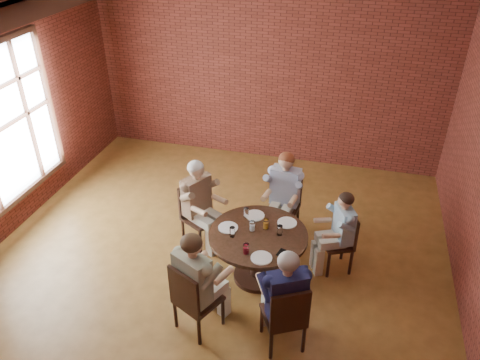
% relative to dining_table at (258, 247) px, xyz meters
% --- Properties ---
extents(floor, '(7.00, 7.00, 0.00)m').
position_rel_dining_table_xyz_m(floor, '(-0.65, -0.06, -0.53)').
color(floor, olive).
rests_on(floor, ground).
extents(ceiling, '(7.00, 7.00, 0.00)m').
position_rel_dining_table_xyz_m(ceiling, '(-0.65, -0.06, 2.87)').
color(ceiling, silver).
rests_on(ceiling, wall_back).
extents(wall_back, '(7.00, 0.00, 7.00)m').
position_rel_dining_table_xyz_m(wall_back, '(-0.65, 3.44, 1.17)').
color(wall_back, maroon).
rests_on(wall_back, ground).
extents(window, '(0.10, 2.16, 2.36)m').
position_rel_dining_table_xyz_m(window, '(-3.83, 0.34, 1.12)').
color(window, white).
rests_on(window, wall_left).
extents(dining_table, '(1.29, 1.29, 0.75)m').
position_rel_dining_table_xyz_m(dining_table, '(0.00, 0.00, 0.00)').
color(dining_table, black).
rests_on(dining_table, floor).
extents(chair_a, '(0.50, 0.50, 0.88)m').
position_rel_dining_table_xyz_m(chair_a, '(1.07, 0.50, -0.04)').
color(chair_a, black).
rests_on(chair_a, floor).
extents(diner_a, '(0.72, 0.67, 1.24)m').
position_rel_dining_table_xyz_m(diner_a, '(1.00, 0.47, 0.09)').
color(diner_a, teal).
rests_on(diner_a, floor).
extents(chair_b, '(0.50, 0.50, 0.96)m').
position_rel_dining_table_xyz_m(chair_b, '(0.15, 1.16, -0.01)').
color(chair_b, black).
rests_on(chair_b, floor).
extents(diner_b, '(0.63, 0.74, 1.37)m').
position_rel_dining_table_xyz_m(diner_b, '(0.14, 1.07, 0.16)').
color(diner_b, '#96A0BF').
rests_on(diner_b, floor).
extents(chair_c, '(0.60, 0.60, 0.95)m').
position_rel_dining_table_xyz_m(chair_c, '(-1.06, 0.58, -0.01)').
color(chair_c, black).
rests_on(chair_c, floor).
extents(diner_c, '(0.85, 0.80, 1.36)m').
position_rel_dining_table_xyz_m(diner_c, '(-0.98, 0.53, 0.15)').
color(diner_c, brown).
rests_on(diner_c, floor).
extents(chair_d, '(0.62, 0.62, 0.98)m').
position_rel_dining_table_xyz_m(chair_d, '(-0.53, -1.08, -0.00)').
color(chair_d, black).
rests_on(chair_d, floor).
extents(diner_d, '(0.82, 0.88, 1.40)m').
position_rel_dining_table_xyz_m(diner_d, '(-0.48, -0.99, 0.17)').
color(diner_d, '#A38E80').
rests_on(diner_d, floor).
extents(chair_e, '(0.60, 0.60, 0.96)m').
position_rel_dining_table_xyz_m(chair_e, '(0.57, -1.06, -0.01)').
color(chair_e, black).
rests_on(chair_e, floor).
extents(diner_e, '(0.80, 0.85, 1.37)m').
position_rel_dining_table_xyz_m(diner_e, '(0.52, -0.98, 0.16)').
color(diner_e, '#171941').
rests_on(diner_e, floor).
extents(plate_a, '(0.26, 0.26, 0.01)m').
position_rel_dining_table_xyz_m(plate_a, '(0.32, 0.32, 0.23)').
color(plate_a, white).
rests_on(plate_a, dining_table).
extents(plate_b, '(0.26, 0.26, 0.01)m').
position_rel_dining_table_xyz_m(plate_b, '(-0.13, 0.37, 0.23)').
color(plate_b, white).
rests_on(plate_b, dining_table).
extents(plate_c, '(0.26, 0.26, 0.01)m').
position_rel_dining_table_xyz_m(plate_c, '(-0.41, 0.02, 0.23)').
color(plate_c, white).
rests_on(plate_c, dining_table).
extents(plate_d, '(0.26, 0.26, 0.01)m').
position_rel_dining_table_xyz_m(plate_d, '(0.15, -0.46, 0.23)').
color(plate_d, white).
rests_on(plate_d, dining_table).
extents(glass_a, '(0.07, 0.07, 0.14)m').
position_rel_dining_table_xyz_m(glass_a, '(0.27, 0.05, 0.29)').
color(glass_a, white).
rests_on(glass_a, dining_table).
extents(glass_b, '(0.07, 0.07, 0.14)m').
position_rel_dining_table_xyz_m(glass_b, '(0.07, 0.14, 0.29)').
color(glass_b, white).
rests_on(glass_b, dining_table).
extents(glass_c, '(0.07, 0.07, 0.14)m').
position_rel_dining_table_xyz_m(glass_c, '(-0.24, 0.32, 0.29)').
color(glass_c, white).
rests_on(glass_c, dining_table).
extents(glass_d, '(0.07, 0.07, 0.14)m').
position_rel_dining_table_xyz_m(glass_d, '(-0.09, 0.05, 0.29)').
color(glass_d, white).
rests_on(glass_d, dining_table).
extents(glass_e, '(0.07, 0.07, 0.14)m').
position_rel_dining_table_xyz_m(glass_e, '(-0.31, -0.14, 0.29)').
color(glass_e, white).
rests_on(glass_e, dining_table).
extents(glass_f, '(0.07, 0.07, 0.14)m').
position_rel_dining_table_xyz_m(glass_f, '(-0.06, -0.41, 0.29)').
color(glass_f, white).
rests_on(glass_f, dining_table).
extents(smartphone, '(0.10, 0.16, 0.01)m').
position_rel_dining_table_xyz_m(smartphone, '(0.36, -0.29, 0.23)').
color(smartphone, black).
rests_on(smartphone, dining_table).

